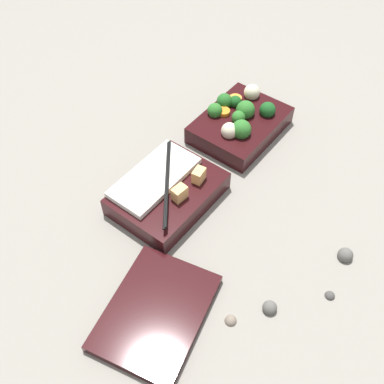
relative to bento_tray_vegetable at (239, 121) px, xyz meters
name	(u,v)px	position (x,y,z in m)	size (l,w,h in m)	color
ground_plane	(205,165)	(0.13, 0.00, -0.03)	(3.00, 3.00, 0.00)	gray
bento_tray_vegetable	(239,121)	(0.00, 0.00, 0.00)	(0.21, 0.15, 0.07)	black
bento_tray_rice	(167,192)	(0.25, 0.00, 0.00)	(0.21, 0.15, 0.07)	black
bento_lid	(156,312)	(0.45, 0.14, -0.02)	(0.20, 0.15, 0.02)	black
pebble_0	(270,308)	(0.33, 0.28, -0.02)	(0.02, 0.02, 0.02)	#595651
pebble_1	(231,320)	(0.38, 0.24, -0.02)	(0.02, 0.02, 0.02)	#7A6B5B
pebble_2	(345,255)	(0.16, 0.34, -0.02)	(0.03, 0.03, 0.03)	#595651
pebble_3	(330,295)	(0.25, 0.35, -0.02)	(0.02, 0.02, 0.02)	#474442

